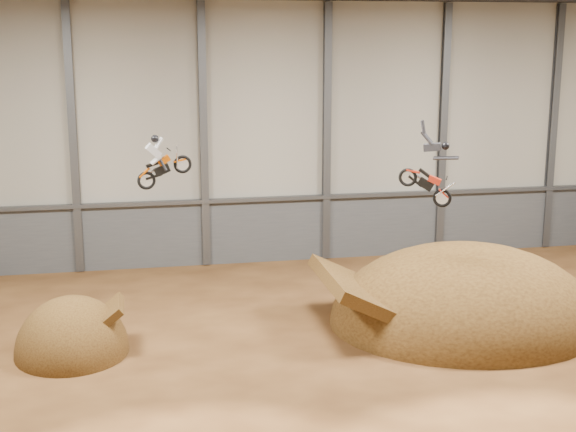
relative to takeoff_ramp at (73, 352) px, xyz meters
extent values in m
plane|color=#452812|center=(9.69, -3.43, 0.00)|extent=(40.00, 40.00, 0.00)
cube|color=#A19C8F|center=(9.69, 11.57, 7.00)|extent=(40.00, 0.10, 14.00)
cube|color=#4A4D51|center=(9.69, 11.47, 1.75)|extent=(39.80, 0.18, 3.50)
cube|color=#47494F|center=(9.69, 11.32, 3.55)|extent=(39.80, 0.35, 0.20)
cube|color=#47494F|center=(-0.31, 11.37, 7.00)|extent=(0.40, 0.36, 13.90)
cube|color=#47494F|center=(6.36, 11.37, 7.00)|extent=(0.40, 0.36, 13.90)
cube|color=#47494F|center=(13.03, 11.37, 7.00)|extent=(0.40, 0.36, 13.90)
cube|color=#47494F|center=(19.69, 11.37, 7.00)|extent=(0.40, 0.36, 13.90)
cube|color=#47494F|center=(26.36, 11.37, 7.00)|extent=(0.40, 0.36, 13.90)
ellipsoid|color=#39240E|center=(0.00, 0.00, 0.00)|extent=(4.42, 5.10, 4.42)
ellipsoid|color=#39240E|center=(16.52, 0.26, 0.00)|extent=(11.77, 10.41, 6.79)
camera|label=1|loc=(2.64, -30.74, 12.12)|focal=50.00mm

